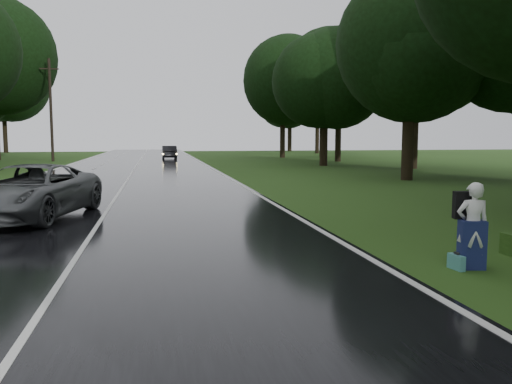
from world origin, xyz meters
The scene contains 11 objects.
ground centered at (0.00, 0.00, 0.00)m, with size 160.00×160.00×0.00m, color #264614.
road centered at (0.00, 20.00, 0.02)m, with size 12.00×140.00×0.04m, color black.
lane_center centered at (0.00, 20.00, 0.04)m, with size 0.12×140.00×0.01m, color silver.
grey_car centered at (-2.11, 7.28, 0.84)m, with size 2.67×5.79×1.61m, color #494C4E.
far_car centered at (3.04, 48.13, 0.75)m, with size 1.51×4.33×1.43m, color black.
hitchhiker centered at (7.42, -0.48, 0.76)m, with size 0.67×0.63×1.64m.
suitcase centered at (7.10, -0.51, 0.14)m, with size 0.11×0.40×0.28m, color teal.
utility_pole_far centered at (-8.50, 45.61, 0.00)m, with size 1.80×0.28×10.08m, color black, non-canonical shape.
tree_right_d centered at (15.67, 18.27, 0.00)m, with size 8.30×8.30×12.97m, color black, non-canonical shape.
tree_right_e centered at (15.63, 33.21, 0.00)m, with size 7.89×7.89×12.33m, color black, non-canonical shape.
tree_right_f centered at (16.20, 50.20, 0.00)m, with size 9.58×9.58×14.97m, color black, non-canonical shape.
Camera 1 is at (1.63, -9.13, 2.48)m, focal length 36.44 mm.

